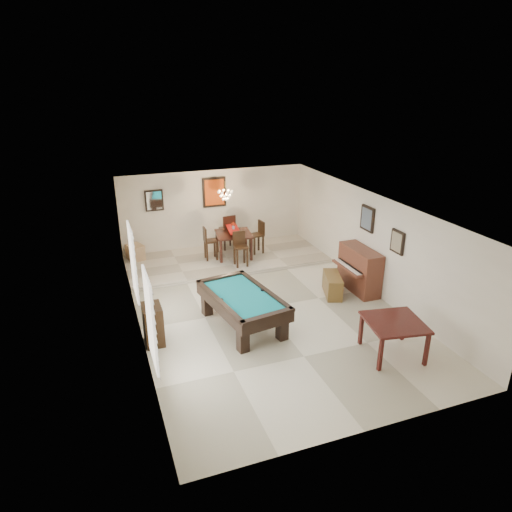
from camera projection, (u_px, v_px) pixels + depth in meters
ground_plane at (264, 308)px, 11.27m from camera, size 6.00×9.00×0.02m
wall_back at (215, 210)px, 14.72m from camera, size 6.00×0.04×2.60m
wall_front at (372, 364)px, 6.85m from camera, size 6.00×0.04×2.60m
wall_left at (135, 277)px, 9.83m from camera, size 0.04×9.00×2.60m
wall_right at (373, 244)px, 11.74m from camera, size 0.04×9.00×2.60m
ceiling at (265, 206)px, 10.31m from camera, size 6.00×9.00×0.04m
dining_step at (227, 259)px, 14.08m from camera, size 6.00×2.50×0.12m
window_left_front at (150, 320)px, 7.88m from camera, size 0.06×1.00×1.70m
window_left_rear at (133, 262)px, 10.32m from camera, size 0.06×1.00×1.70m
pool_table at (243, 311)px, 10.31m from camera, size 1.61×2.48×0.77m
square_table at (393, 338)px, 9.25m from camera, size 1.28×1.28×0.76m
upright_piano at (355, 270)px, 11.96m from camera, size 0.79×1.40×1.17m
piano_bench at (332, 285)px, 11.85m from camera, size 0.68×1.04×0.54m
apothecary_chest at (153, 325)px, 9.63m from camera, size 0.39×0.58×0.87m
dining_table at (234, 243)px, 14.02m from camera, size 1.19×1.19×0.87m
flower_vase at (233, 226)px, 13.82m from camera, size 0.13×0.13×0.22m
dining_chair_south at (241, 249)px, 13.29m from camera, size 0.38×0.38×1.01m
dining_chair_north at (227, 231)px, 14.62m from camera, size 0.46×0.46×1.13m
dining_chair_west at (211, 243)px, 13.77m from camera, size 0.39×0.39×1.01m
dining_chair_east at (257, 237)px, 14.27m from camera, size 0.42×0.42×1.02m
corner_bench at (135, 252)px, 13.82m from camera, size 0.56×0.63×0.47m
chandelier at (225, 192)px, 13.25m from camera, size 0.44×0.44×0.60m
back_painting at (214, 192)px, 14.46m from camera, size 0.75×0.06×0.95m
back_mirror at (154, 200)px, 13.89m from camera, size 0.55×0.06×0.65m
right_picture_upper at (367, 219)px, 11.77m from camera, size 0.06×0.55×0.65m
right_picture_lower at (397, 242)px, 10.71m from camera, size 0.06×0.45×0.55m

